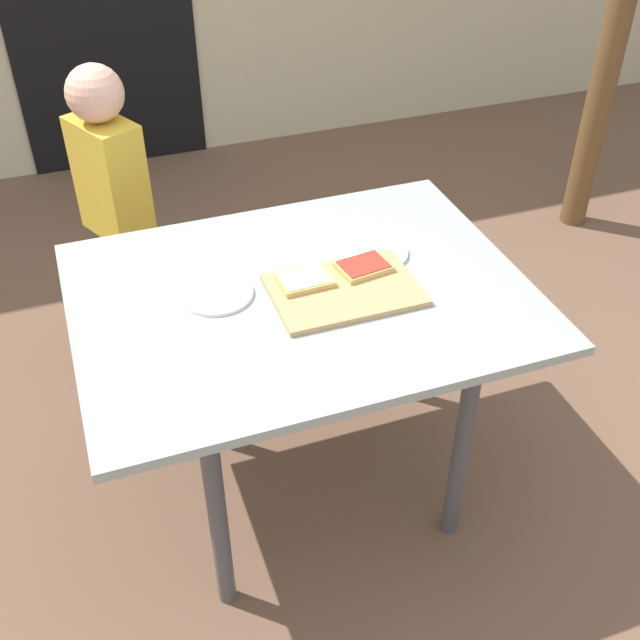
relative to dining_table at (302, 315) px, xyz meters
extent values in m
plane|color=brown|center=(0.00, 0.00, -0.63)|extent=(16.00, 16.00, 0.00)
cube|color=#9CACA8|center=(0.00, 0.00, 0.06)|extent=(1.16, 0.89, 0.03)
cylinder|color=#4C4C51|center=(-0.33, -0.33, -0.29)|extent=(0.05, 0.05, 0.68)
cylinder|color=#4C4C51|center=(0.33, -0.33, -0.29)|extent=(0.05, 0.05, 0.68)
cylinder|color=#4C4C51|center=(-0.33, 0.33, -0.29)|extent=(0.05, 0.05, 0.68)
cylinder|color=#4C4C51|center=(0.33, 0.33, -0.29)|extent=(0.05, 0.05, 0.68)
cube|color=tan|center=(0.10, -0.04, 0.09)|extent=(0.38, 0.26, 0.02)
cube|color=tan|center=(0.01, 0.01, 0.10)|extent=(0.14, 0.10, 0.01)
cube|color=beige|center=(0.01, 0.01, 0.11)|extent=(0.12, 0.09, 0.00)
cube|color=tan|center=(0.18, 0.02, 0.10)|extent=(0.15, 0.12, 0.01)
cube|color=#A83126|center=(0.18, 0.02, 0.11)|extent=(0.13, 0.11, 0.00)
cylinder|color=white|center=(-0.21, 0.06, 0.08)|extent=(0.19, 0.19, 0.01)
cylinder|color=white|center=(0.25, 0.10, 0.08)|extent=(0.19, 0.19, 0.01)
cylinder|color=#314636|center=(-0.41, 0.86, -0.37)|extent=(0.09, 0.09, 0.52)
cylinder|color=#314636|center=(-0.35, 0.73, -0.37)|extent=(0.09, 0.09, 0.52)
cube|color=gold|center=(-0.38, 0.79, 0.08)|extent=(0.23, 0.28, 0.39)
sphere|color=#E7AC91|center=(-0.38, 0.79, 0.36)|extent=(0.18, 0.18, 0.18)
cylinder|color=brown|center=(1.70, 1.05, 0.26)|extent=(0.11, 0.11, 1.79)
camera|label=1|loc=(-0.50, -1.53, 1.24)|focal=43.29mm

